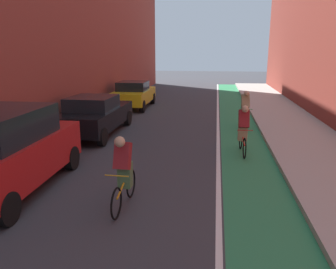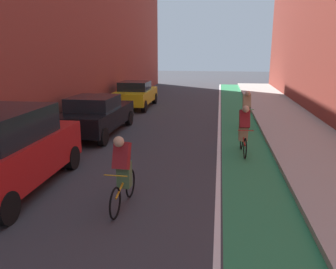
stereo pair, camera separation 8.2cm
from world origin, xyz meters
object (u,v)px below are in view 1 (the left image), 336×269
at_px(parked_suv_red, 7,150).
at_px(cyclist_far, 245,108).
at_px(parked_sedan_black, 94,115).
at_px(parked_sedan_yellow_cab, 134,94).
at_px(cyclist_mid, 124,171).
at_px(cyclist_trailing, 243,128).

distance_m(parked_suv_red, cyclist_far, 9.78).
bearing_deg(parked_suv_red, cyclist_far, 52.17).
distance_m(parked_suv_red, parked_sedan_black, 5.74).
bearing_deg(parked_suv_red, parked_sedan_yellow_cab, 90.01).
distance_m(parked_sedan_black, cyclist_far, 6.32).
xyz_separation_m(cyclist_mid, cyclist_far, (3.11, 8.15, 0.04)).
bearing_deg(parked_suv_red, parked_sedan_black, 90.02).
height_order(parked_suv_red, cyclist_far, parked_suv_red).
height_order(cyclist_mid, cyclist_far, cyclist_far).
relative_size(parked_suv_red, parked_sedan_black, 0.95).
bearing_deg(cyclist_trailing, cyclist_far, 84.83).
xyz_separation_m(parked_sedan_yellow_cab, cyclist_mid, (2.88, -12.71, 0.02)).
relative_size(cyclist_mid, cyclist_far, 0.98).
height_order(cyclist_trailing, cyclist_far, cyclist_far).
distance_m(cyclist_mid, cyclist_far, 8.72).
bearing_deg(parked_sedan_yellow_cab, parked_sedan_black, -90.01).
bearing_deg(cyclist_trailing, cyclist_mid, -122.69).
bearing_deg(cyclist_mid, parked_sedan_yellow_cab, 102.78).
relative_size(cyclist_mid, cyclist_trailing, 1.00).
height_order(parked_sedan_black, cyclist_mid, cyclist_mid).
bearing_deg(parked_suv_red, cyclist_mid, -8.47).
xyz_separation_m(parked_sedan_black, parked_sedan_yellow_cab, (0.00, 6.54, -0.00)).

